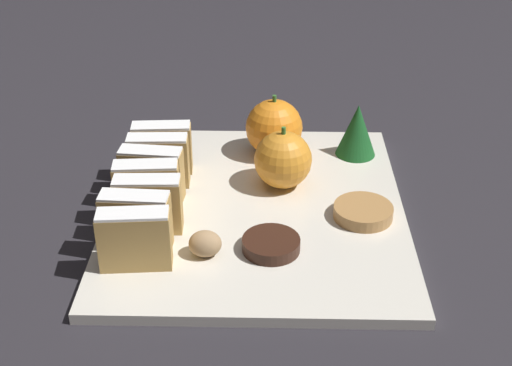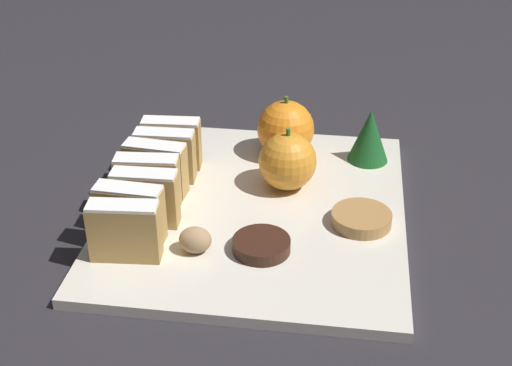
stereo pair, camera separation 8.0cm
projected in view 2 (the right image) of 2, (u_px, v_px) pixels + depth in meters
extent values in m
plane|color=#28262B|center=(256.00, 214.00, 0.82)|extent=(6.00, 6.00, 0.00)
cube|color=silver|center=(256.00, 210.00, 0.82)|extent=(0.34, 0.38, 0.01)
cube|color=tan|center=(125.00, 232.00, 0.71)|extent=(0.07, 0.03, 0.06)
cube|color=white|center=(122.00, 206.00, 0.70)|extent=(0.07, 0.03, 0.00)
cube|color=tan|center=(130.00, 215.00, 0.74)|extent=(0.07, 0.03, 0.06)
cube|color=white|center=(127.00, 189.00, 0.73)|extent=(0.07, 0.03, 0.00)
cube|color=tan|center=(145.00, 199.00, 0.77)|extent=(0.07, 0.03, 0.06)
cube|color=white|center=(143.00, 173.00, 0.75)|extent=(0.07, 0.03, 0.00)
cube|color=tan|center=(148.00, 184.00, 0.80)|extent=(0.07, 0.03, 0.06)
cube|color=white|center=(145.00, 159.00, 0.78)|extent=(0.07, 0.03, 0.00)
cube|color=tan|center=(156.00, 170.00, 0.83)|extent=(0.07, 0.03, 0.06)
cube|color=white|center=(154.00, 145.00, 0.81)|extent=(0.07, 0.03, 0.00)
cube|color=tan|center=(165.00, 157.00, 0.85)|extent=(0.07, 0.03, 0.06)
cube|color=white|center=(163.00, 133.00, 0.84)|extent=(0.07, 0.03, 0.00)
cube|color=tan|center=(172.00, 144.00, 0.88)|extent=(0.07, 0.03, 0.06)
cube|color=white|center=(170.00, 121.00, 0.86)|extent=(0.07, 0.03, 0.00)
sphere|color=orange|center=(288.00, 161.00, 0.83)|extent=(0.07, 0.07, 0.07)
cylinder|color=#38702D|center=(288.00, 133.00, 0.82)|extent=(0.01, 0.01, 0.01)
sphere|color=orange|center=(286.00, 129.00, 0.90)|extent=(0.07, 0.07, 0.07)
cylinder|color=#38702D|center=(286.00, 100.00, 0.88)|extent=(0.00, 0.01, 0.01)
ellipsoid|color=tan|center=(195.00, 240.00, 0.73)|extent=(0.03, 0.03, 0.03)
cylinder|color=#381E14|center=(261.00, 245.00, 0.74)|extent=(0.06, 0.06, 0.01)
cylinder|color=#B27F47|center=(361.00, 219.00, 0.78)|extent=(0.07, 0.07, 0.01)
cone|color=#195623|center=(369.00, 136.00, 0.89)|extent=(0.05, 0.05, 0.07)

